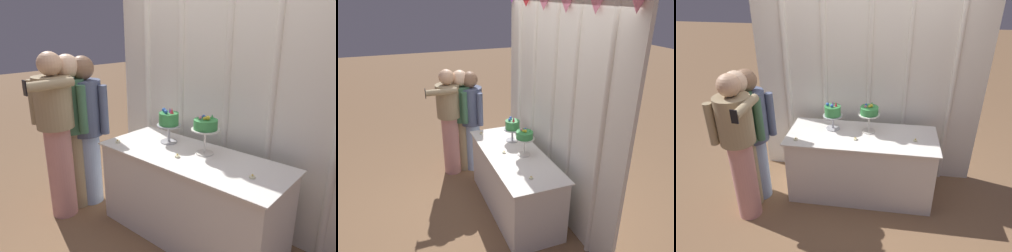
% 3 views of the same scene
% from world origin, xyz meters
% --- Properties ---
extents(ground_plane, '(24.00, 24.00, 0.00)m').
position_xyz_m(ground_plane, '(0.00, 0.00, 0.00)').
color(ground_plane, '#846042').
extents(draped_curtain, '(2.69, 0.14, 2.87)m').
position_xyz_m(draped_curtain, '(-0.03, 0.59, 1.48)').
color(draped_curtain, white).
rests_on(draped_curtain, ground_plane).
extents(cake_table, '(1.67, 0.68, 0.79)m').
position_xyz_m(cake_table, '(0.00, 0.10, 0.39)').
color(cake_table, white).
rests_on(cake_table, ground_plane).
extents(cake_display_nearleft, '(0.22, 0.22, 0.34)m').
position_xyz_m(cake_display_nearleft, '(-0.35, 0.21, 1.00)').
color(cake_display_nearleft, '#B2B2B7').
rests_on(cake_display_nearleft, cake_table).
extents(cake_display_nearright, '(0.24, 0.24, 0.34)m').
position_xyz_m(cake_display_nearright, '(0.06, 0.20, 1.03)').
color(cake_display_nearright, silver).
rests_on(cake_display_nearright, cake_table).
extents(tealight_far_left, '(0.05, 0.05, 0.03)m').
position_xyz_m(tealight_far_left, '(-0.70, -0.12, 0.80)').
color(tealight_far_left, beige).
rests_on(tealight_far_left, cake_table).
extents(tealight_near_left, '(0.04, 0.04, 0.03)m').
position_xyz_m(tealight_near_left, '(-0.06, -0.01, 0.80)').
color(tealight_near_left, beige).
rests_on(tealight_near_left, cake_table).
extents(tealight_near_right, '(0.04, 0.04, 0.03)m').
position_xyz_m(tealight_near_right, '(0.58, 0.06, 0.79)').
color(tealight_near_right, beige).
rests_on(tealight_near_right, cake_table).
extents(guest_man_dark_suit, '(0.47, 0.45, 1.56)m').
position_xyz_m(guest_man_dark_suit, '(-1.17, -0.13, 0.85)').
color(guest_man_dark_suit, '#93ADD6').
rests_on(guest_man_dark_suit, ground_plane).
extents(guest_man_pink_jacket, '(0.46, 0.31, 1.58)m').
position_xyz_m(guest_man_pink_jacket, '(-1.21, -0.27, 0.89)').
color(guest_man_pink_jacket, '#9E8966').
rests_on(guest_man_pink_jacket, ground_plane).
extents(guest_girl_blue_dress, '(0.46, 0.56, 1.62)m').
position_xyz_m(guest_girl_blue_dress, '(-1.17, -0.47, 0.89)').
color(guest_girl_blue_dress, '#D6938E').
rests_on(guest_girl_blue_dress, ground_plane).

